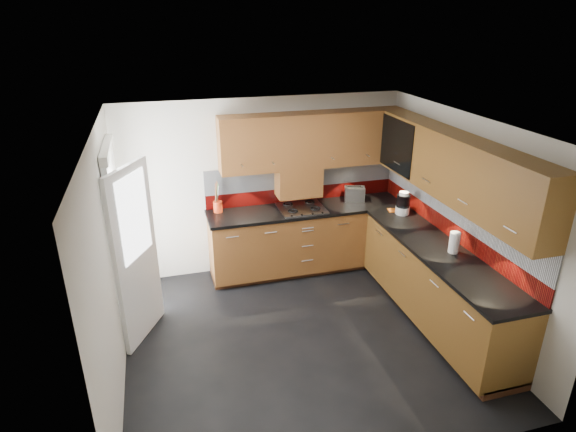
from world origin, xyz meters
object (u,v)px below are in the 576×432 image
object	(u,v)px
gas_hob	(302,208)
food_processor	(403,204)
utensil_pot	(218,205)
toaster	(355,194)

from	to	relation	value
gas_hob	food_processor	bearing A→B (deg)	-22.63
utensil_pot	toaster	size ratio (longest dim) A/B	1.33
gas_hob	utensil_pot	bearing A→B (deg)	169.24
gas_hob	food_processor	distance (m)	1.33
utensil_pot	toaster	world-z (taller)	utensil_pot
gas_hob	utensil_pot	distance (m)	1.12
toaster	food_processor	world-z (taller)	food_processor
gas_hob	toaster	xyz separation A→B (m)	(0.81, 0.12, 0.08)
utensil_pot	food_processor	xyz separation A→B (m)	(2.33, -0.72, 0.04)
toaster	food_processor	size ratio (longest dim) A/B	1.05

